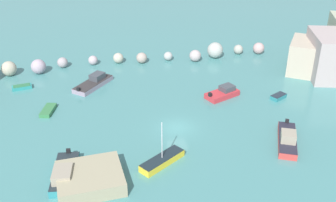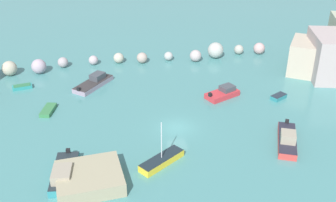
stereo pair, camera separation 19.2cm
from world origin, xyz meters
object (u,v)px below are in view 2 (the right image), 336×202
moored_boat_1 (22,87)px  moored_boat_5 (48,110)px  moored_boat_4 (223,93)px  moored_boat_6 (287,139)px  moored_boat_3 (279,97)px  moored_boat_7 (64,173)px  moored_boat_2 (162,160)px  stone_dock (89,178)px  moored_boat_0 (94,82)px

moored_boat_1 → moored_boat_5: 8.89m
moored_boat_4 → moored_boat_5: moored_boat_4 is taller
moored_boat_1 → moored_boat_6: (31.14, -21.44, 0.35)m
moored_boat_4 → moored_boat_5: 23.83m
moored_boat_1 → moored_boat_4: (27.81, -8.59, 0.28)m
moored_boat_3 → moored_boat_7: bearing=174.5°
moored_boat_1 → moored_boat_5: size_ratio=0.82×
moored_boat_2 → moored_boat_5: bearing=-82.8°
moored_boat_2 → moored_boat_6: bearing=148.9°
moored_boat_1 → moored_boat_7: (6.18, -22.55, 0.40)m
moored_boat_1 → moored_boat_7: size_ratio=0.43×
moored_boat_3 → moored_boat_7: (-28.96, -11.71, 0.36)m
moored_boat_6 → moored_boat_7: size_ratio=1.05×
moored_boat_3 → moored_boat_4: size_ratio=0.49×
stone_dock → moored_boat_7: size_ratio=0.95×
stone_dock → moored_boat_6: bearing=6.4°
moored_boat_4 → moored_boat_7: bearing=-170.2°
moored_boat_3 → moored_boat_7: 31.24m
moored_boat_5 → moored_boat_7: bearing=-155.4°
stone_dock → moored_boat_4: (19.15, 15.36, -0.20)m
stone_dock → moored_boat_1: size_ratio=2.21×
moored_boat_5 → stone_dock: bearing=-147.7°
moored_boat_0 → moored_boat_2: (5.99, -20.90, -0.10)m
stone_dock → moored_boat_3: bearing=26.3°
moored_boat_5 → moored_boat_7: 14.77m
moored_boat_2 → moored_boat_5: moored_boat_2 is taller
moored_boat_2 → moored_boat_5: 18.80m
moored_boat_4 → moored_boat_5: (-23.82, 0.64, -0.29)m
moored_boat_1 → moored_boat_3: (35.14, -10.84, 0.04)m
moored_boat_4 → moored_boat_2: bearing=-153.4°
moored_boat_2 → moored_boat_4: bearing=-164.1°
moored_boat_0 → moored_boat_7: moored_boat_7 is taller
moored_boat_2 → moored_boat_3: size_ratio=2.11×
moored_boat_2 → moored_boat_5: (-12.33, 14.19, -0.18)m
moored_boat_5 → moored_boat_2: bearing=-123.0°
moored_boat_3 → moored_boat_7: moored_boat_7 is taller
moored_boat_2 → moored_boat_7: (-10.14, -0.41, 0.23)m
moored_boat_0 → moored_boat_4: size_ratio=1.26×
moored_boat_1 → moored_boat_5: (3.99, -7.94, -0.02)m
moored_boat_1 → moored_boat_6: moored_boat_6 is taller
moored_boat_2 → moored_boat_7: 10.15m
moored_boat_4 → moored_boat_7: size_ratio=0.78×
stone_dock → moored_boat_6: moored_boat_6 is taller
moored_boat_4 → moored_boat_5: size_ratio=1.49×
stone_dock → moored_boat_3: size_ratio=2.50×
moored_boat_2 → stone_dock: bearing=-20.5°
stone_dock → moored_boat_1: 25.47m
moored_boat_0 → moored_boat_2: moored_boat_2 is taller
moored_boat_1 → moored_boat_3: moored_boat_3 is taller
moored_boat_1 → moored_boat_4: size_ratio=0.55×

